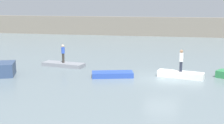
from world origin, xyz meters
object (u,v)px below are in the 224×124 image
(rowboat_blue, at_px, (112,74))
(rowboat_white, at_px, (180,75))
(rowboat_grey, at_px, (63,65))
(person_white_shirt, at_px, (181,59))
(person_blue_shirt, at_px, (63,53))

(rowboat_blue, xyz_separation_m, rowboat_white, (5.34, 0.75, 0.04))
(rowboat_grey, height_order, person_white_shirt, person_white_shirt)
(rowboat_blue, relative_size, person_blue_shirt, 1.94)
(rowboat_grey, relative_size, person_white_shirt, 2.27)
(rowboat_blue, relative_size, person_white_shirt, 1.87)
(rowboat_blue, height_order, rowboat_white, rowboat_white)
(rowboat_blue, height_order, person_blue_shirt, person_blue_shirt)
(person_white_shirt, bearing_deg, person_blue_shirt, 167.76)
(rowboat_grey, xyz_separation_m, rowboat_white, (10.53, -2.29, 0.07))
(rowboat_blue, distance_m, person_blue_shirt, 6.11)
(person_blue_shirt, distance_m, person_white_shirt, 10.78)
(rowboat_white, xyz_separation_m, person_blue_shirt, (-10.53, 2.29, 1.05))
(rowboat_grey, relative_size, person_blue_shirt, 2.35)
(rowboat_white, height_order, person_blue_shirt, person_blue_shirt)
(rowboat_white, relative_size, person_blue_shirt, 2.13)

